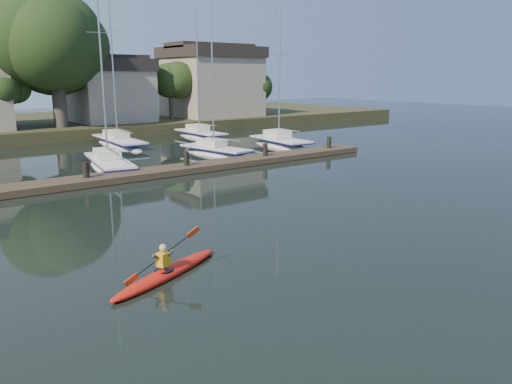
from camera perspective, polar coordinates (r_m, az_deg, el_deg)
ground at (r=17.44m, az=6.44°, el=-5.74°), size 160.00×160.00×0.00m
kayak at (r=14.69m, az=-10.15°, el=-8.86°), size 4.33×2.24×1.42m
dock at (r=28.80m, az=-13.13°, el=2.01°), size 34.00×2.00×1.80m
sailboat_2 at (r=32.35m, az=-16.39°, el=2.34°), size 3.37×8.60×13.89m
sailboat_3 at (r=36.41m, az=-4.62°, el=4.01°), size 3.14×7.46×11.67m
sailboat_4 at (r=40.62m, az=2.77°, el=4.96°), size 2.90×7.59×12.60m
sailboat_6 at (r=42.56m, az=-15.37°, el=4.91°), size 2.59×9.89×15.57m
sailboat_7 at (r=46.53m, az=-6.36°, el=5.97°), size 2.04×7.75×12.50m
shore at (r=53.81m, az=-23.54°, el=9.60°), size 90.00×25.25×12.75m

